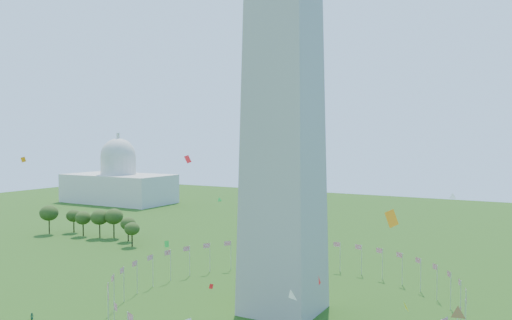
{
  "coord_description": "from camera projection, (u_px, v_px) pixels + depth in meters",
  "views": [
    {
      "loc": [
        50.89,
        -55.25,
        40.89
      ],
      "look_at": [
        0.89,
        35.0,
        36.44
      ],
      "focal_mm": 35.0,
      "sensor_mm": 36.0,
      "label": 1
    }
  ],
  "objects": [
    {
      "name": "flag_ring",
      "position": [
        283.0,
        292.0,
        118.19
      ],
      "size": [
        80.24,
        80.24,
        9.0
      ],
      "color": "silver",
      "rests_on": "ground"
    },
    {
      "name": "capitol_building",
      "position": [
        118.0,
        167.0,
        318.15
      ],
      "size": [
        70.0,
        35.0,
        46.0
      ],
      "primitive_type": null,
      "color": "beige",
      "rests_on": "ground"
    },
    {
      "name": "kites_aloft",
      "position": [
        297.0,
        272.0,
        87.74
      ],
      "size": [
        103.37,
        85.08,
        33.05
      ],
      "color": "white",
      "rests_on": "ground"
    },
    {
      "name": "tree_line_west",
      "position": [
        92.0,
        224.0,
        206.29
      ],
      "size": [
        55.17,
        15.47,
        12.1
      ],
      "color": "#39551C",
      "rests_on": "ground"
    }
  ]
}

